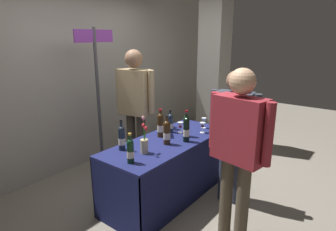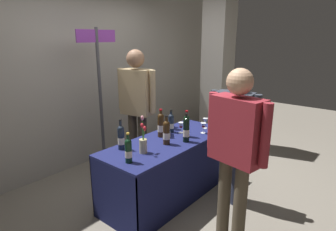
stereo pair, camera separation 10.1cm
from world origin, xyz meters
name	(u,v)px [view 1 (the left image)]	position (x,y,z in m)	size (l,w,h in m)	color
ground_plane	(168,195)	(0.00, 0.00, 0.00)	(12.00, 12.00, 0.00)	gray
back_partition	(78,66)	(0.00, 1.66, 1.48)	(7.72, 0.12, 2.96)	#9E998E
concrete_pillar	(214,56)	(1.95, 0.50, 1.57)	(0.42, 0.42, 3.14)	gray
tasting_table	(168,157)	(0.00, 0.00, 0.50)	(1.71, 0.69, 0.72)	#191E51
featured_wine_bottle	(186,125)	(0.24, -0.09, 0.86)	(0.07, 0.07, 0.33)	black
display_bottle_0	(160,125)	(0.04, 0.14, 0.87)	(0.08, 0.08, 0.35)	#38230F
display_bottle_1	(167,132)	(-0.11, -0.07, 0.86)	(0.08, 0.08, 0.34)	#38230F
display_bottle_2	(170,123)	(0.25, 0.16, 0.85)	(0.07, 0.07, 0.29)	#192333
display_bottle_3	(130,151)	(-0.71, -0.10, 0.85)	(0.07, 0.07, 0.30)	black
display_bottle_4	(122,138)	(-0.53, 0.21, 0.86)	(0.07, 0.07, 0.34)	#192333
display_bottle_5	(186,129)	(0.10, -0.19, 0.87)	(0.07, 0.07, 0.34)	black
wine_glass_near_vendor	(203,125)	(0.48, -0.18, 0.82)	(0.07, 0.07, 0.13)	silver
wine_glass_mid	(204,121)	(0.66, -0.09, 0.82)	(0.07, 0.07, 0.14)	silver
wine_glass_near_taster	(180,125)	(0.31, 0.04, 0.82)	(0.07, 0.07, 0.14)	silver
flower_vase	(144,143)	(-0.45, -0.04, 0.83)	(0.10, 0.09, 0.39)	tan
brochure_stand	(169,130)	(0.15, 0.10, 0.78)	(0.14, 0.01, 0.12)	silver
vendor_presenter	(135,101)	(0.22, 0.73, 1.05)	(0.29, 0.58, 1.74)	#4C4233
taster_foreground_right	(233,127)	(0.35, -0.65, 0.92)	(0.26, 0.56, 1.55)	#2D3347
taster_foreground_left	(238,142)	(-0.23, -0.97, 1.00)	(0.29, 0.62, 1.65)	#4C4233
booth_signpost	(97,85)	(-0.07, 1.15, 1.26)	(0.61, 0.04, 2.01)	#47474C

